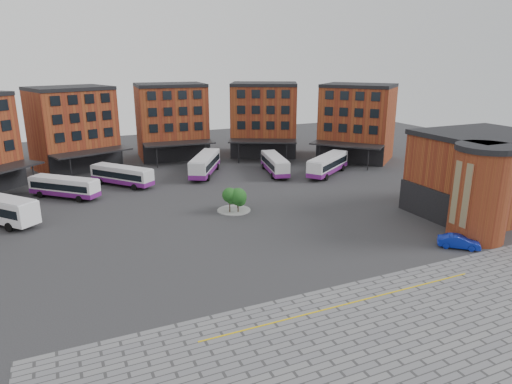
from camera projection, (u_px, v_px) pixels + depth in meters
name	position (u px, v px, depth m)	size (l,w,h in m)	color
ground	(258.00, 246.00, 48.99)	(160.00, 160.00, 0.00)	#28282B
paving_zone	(420.00, 360.00, 30.54)	(50.00, 22.00, 0.02)	slate
yellow_line	(350.00, 303.00, 37.53)	(26.00, 0.15, 0.02)	gold
main_building	(141.00, 131.00, 78.52)	(94.14, 42.48, 14.60)	brown
east_building	(480.00, 177.00, 56.10)	(17.40, 15.40, 10.60)	brown
tree_island	(236.00, 198.00, 59.30)	(4.40, 4.40, 3.38)	gray
bus_b	(64.00, 187.00, 65.38)	(9.47, 9.07, 3.00)	white
bus_c	(122.00, 175.00, 71.59)	(8.78, 10.10, 3.08)	silver
bus_d	(205.00, 164.00, 78.16)	(8.76, 12.16, 3.50)	silver
bus_e	(275.00, 164.00, 79.06)	(5.02, 11.48, 3.15)	silver
bus_f	(328.00, 164.00, 78.30)	(11.35, 9.08, 3.36)	white
blue_car	(459.00, 242.00, 48.30)	(1.48, 4.24, 1.40)	#0B1D93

